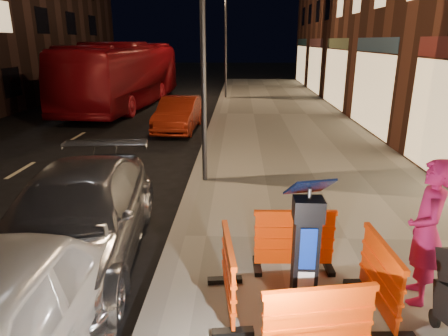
{
  "coord_description": "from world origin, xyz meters",
  "views": [
    {
      "loc": [
        1.08,
        -6.35,
        3.46
      ],
      "look_at": [
        0.8,
        1.0,
        1.1
      ],
      "focal_mm": 32.0,
      "sensor_mm": 36.0,
      "label": 1
    }
  ],
  "objects_px": {
    "barrier_back": "(294,240)",
    "car_red": "(179,130)",
    "car_silver": "(81,260)",
    "man": "(426,232)",
    "barrier_front": "(318,328)",
    "bus_doubledecker": "(127,106)",
    "barrier_bldgside": "(380,278)",
    "parking_kiosk": "(306,249)",
    "barrier_kerbside": "(229,274)"
  },
  "relations": [
    {
      "from": "barrier_front",
      "to": "car_red",
      "type": "xyz_separation_m",
      "value": [
        -3.24,
        12.22,
        -0.63
      ]
    },
    {
      "from": "barrier_back",
      "to": "car_red",
      "type": "height_order",
      "value": "barrier_back"
    },
    {
      "from": "barrier_kerbside",
      "to": "parking_kiosk",
      "type": "bearing_deg",
      "value": -97.14
    },
    {
      "from": "barrier_bldgside",
      "to": "bus_doubledecker",
      "type": "xyz_separation_m",
      "value": [
        -7.92,
        17.2,
        -0.63
      ]
    },
    {
      "from": "barrier_front",
      "to": "car_silver",
      "type": "xyz_separation_m",
      "value": [
        -3.43,
        2.26,
        -0.63
      ]
    },
    {
      "from": "car_red",
      "to": "barrier_bldgside",
      "type": "bearing_deg",
      "value": -66.86
    },
    {
      "from": "barrier_front",
      "to": "barrier_back",
      "type": "relative_size",
      "value": 1.0
    },
    {
      "from": "barrier_back",
      "to": "bus_doubledecker",
      "type": "distance_m",
      "value": 17.69
    },
    {
      "from": "bus_doubledecker",
      "to": "car_red",
      "type": "bearing_deg",
      "value": -54.01
    },
    {
      "from": "barrier_front",
      "to": "bus_doubledecker",
      "type": "bearing_deg",
      "value": 100.88
    },
    {
      "from": "barrier_bldgside",
      "to": "car_red",
      "type": "distance_m",
      "value": 12.04
    },
    {
      "from": "barrier_back",
      "to": "car_silver",
      "type": "relative_size",
      "value": 0.24
    },
    {
      "from": "barrier_front",
      "to": "bus_doubledecker",
      "type": "xyz_separation_m",
      "value": [
        -6.97,
        18.15,
        -0.63
      ]
    },
    {
      "from": "barrier_front",
      "to": "bus_doubledecker",
      "type": "distance_m",
      "value": 19.45
    },
    {
      "from": "parking_kiosk",
      "to": "barrier_bldgside",
      "type": "height_order",
      "value": "parking_kiosk"
    },
    {
      "from": "barrier_kerbside",
      "to": "barrier_bldgside",
      "type": "relative_size",
      "value": 1.0
    },
    {
      "from": "car_red",
      "to": "bus_doubledecker",
      "type": "relative_size",
      "value": 0.33
    },
    {
      "from": "barrier_front",
      "to": "car_silver",
      "type": "distance_m",
      "value": 4.16
    },
    {
      "from": "barrier_back",
      "to": "car_silver",
      "type": "height_order",
      "value": "barrier_back"
    },
    {
      "from": "barrier_back",
      "to": "car_red",
      "type": "xyz_separation_m",
      "value": [
        -3.24,
        10.32,
        -0.63
      ]
    },
    {
      "from": "car_red",
      "to": "bus_doubledecker",
      "type": "xyz_separation_m",
      "value": [
        -3.73,
        5.93,
        0.0
      ]
    },
    {
      "from": "car_red",
      "to": "man",
      "type": "height_order",
      "value": "man"
    },
    {
      "from": "barrier_front",
      "to": "barrier_back",
      "type": "bearing_deg",
      "value": 79.86
    },
    {
      "from": "barrier_front",
      "to": "barrier_back",
      "type": "distance_m",
      "value": 1.9
    },
    {
      "from": "bus_doubledecker",
      "to": "car_silver",
      "type": "bearing_deg",
      "value": -73.65
    },
    {
      "from": "barrier_kerbside",
      "to": "car_silver",
      "type": "bearing_deg",
      "value": 54.97
    },
    {
      "from": "parking_kiosk",
      "to": "barrier_front",
      "type": "distance_m",
      "value": 1.02
    },
    {
      "from": "bus_doubledecker",
      "to": "barrier_kerbside",
      "type": "bearing_deg",
      "value": -66.92
    },
    {
      "from": "barrier_back",
      "to": "car_red",
      "type": "bearing_deg",
      "value": 105.29
    },
    {
      "from": "barrier_front",
      "to": "bus_doubledecker",
      "type": "relative_size",
      "value": 0.1
    },
    {
      "from": "parking_kiosk",
      "to": "bus_doubledecker",
      "type": "xyz_separation_m",
      "value": [
        -6.97,
        17.2,
        -1.0
      ]
    },
    {
      "from": "barrier_bldgside",
      "to": "barrier_kerbside",
      "type": "bearing_deg",
      "value": 86.86
    },
    {
      "from": "barrier_kerbside",
      "to": "man",
      "type": "relative_size",
      "value": 0.63
    },
    {
      "from": "barrier_front",
      "to": "man",
      "type": "height_order",
      "value": "man"
    },
    {
      "from": "car_silver",
      "to": "man",
      "type": "distance_m",
      "value": 5.23
    },
    {
      "from": "parking_kiosk",
      "to": "car_silver",
      "type": "xyz_separation_m",
      "value": [
        -3.43,
        1.31,
        -1.0
      ]
    },
    {
      "from": "barrier_back",
      "to": "bus_doubledecker",
      "type": "height_order",
      "value": "bus_doubledecker"
    },
    {
      "from": "parking_kiosk",
      "to": "barrier_back",
      "type": "relative_size",
      "value": 1.4
    },
    {
      "from": "barrier_front",
      "to": "barrier_bldgside",
      "type": "xyz_separation_m",
      "value": [
        0.95,
        0.95,
        0.0
      ]
    },
    {
      "from": "barrier_back",
      "to": "man",
      "type": "bearing_deg",
      "value": -25.12
    },
    {
      "from": "barrier_kerbside",
      "to": "car_silver",
      "type": "relative_size",
      "value": 0.24
    },
    {
      "from": "parking_kiosk",
      "to": "bus_doubledecker",
      "type": "bearing_deg",
      "value": 106.93
    },
    {
      "from": "parking_kiosk",
      "to": "car_red",
      "type": "distance_m",
      "value": 11.77
    },
    {
      "from": "barrier_front",
      "to": "man",
      "type": "xyz_separation_m",
      "value": [
        1.57,
        1.24,
        0.5
      ]
    },
    {
      "from": "parking_kiosk",
      "to": "barrier_back",
      "type": "height_order",
      "value": "parking_kiosk"
    },
    {
      "from": "parking_kiosk",
      "to": "barrier_kerbside",
      "type": "height_order",
      "value": "parking_kiosk"
    },
    {
      "from": "parking_kiosk",
      "to": "man",
      "type": "bearing_deg",
      "value": 5.17
    },
    {
      "from": "barrier_bldgside",
      "to": "car_silver",
      "type": "relative_size",
      "value": 0.24
    },
    {
      "from": "barrier_back",
      "to": "bus_doubledecker",
      "type": "relative_size",
      "value": 0.1
    },
    {
      "from": "barrier_back",
      "to": "barrier_kerbside",
      "type": "relative_size",
      "value": 1.0
    }
  ]
}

